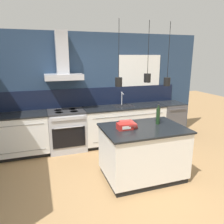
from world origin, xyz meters
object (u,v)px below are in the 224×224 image
at_px(red_supply_box, 125,126).
at_px(dishwasher, 169,120).
at_px(oven_range, 67,130).
at_px(bottle_on_island, 158,116).
at_px(book_stack, 128,125).

bearing_deg(red_supply_box, dishwasher, 39.66).
height_order(oven_range, red_supply_box, red_supply_box).
distance_m(dishwasher, red_supply_box, 2.52).
distance_m(bottle_on_island, red_supply_box, 0.67).
bearing_deg(bottle_on_island, dishwasher, 50.26).
relative_size(dishwasher, red_supply_box, 3.71).
bearing_deg(dishwasher, book_stack, -140.37).
relative_size(oven_range, dishwasher, 1.00).
xyz_separation_m(oven_range, dishwasher, (2.66, 0.00, 0.00)).
height_order(oven_range, dishwasher, same).
xyz_separation_m(dishwasher, bottle_on_island, (-1.24, -1.49, 0.61)).
relative_size(book_stack, red_supply_box, 1.34).
distance_m(oven_range, book_stack, 1.79).
bearing_deg(dishwasher, bottle_on_island, -129.74).
bearing_deg(oven_range, dishwasher, 0.09).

